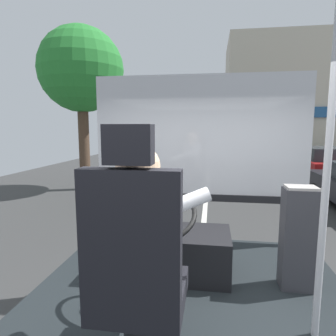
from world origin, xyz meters
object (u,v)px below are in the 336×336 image
Objects in this scene: steering_console at (169,250)px; parked_car_green at (283,154)px; driver_seat at (137,275)px; fare_box at (298,238)px; handrail_pole at (327,165)px; bus_driver at (142,233)px; parked_car_red at (323,163)px; parked_car_white at (265,146)px.

parked_car_green is at bearing 73.48° from steering_console.
steering_console is at bearing -106.52° from parked_car_green.
driver_seat is at bearing -90.00° from steering_console.
driver_seat reaches higher than fare_box.
handrail_pole is (1.05, 0.49, 0.53)m from driver_seat.
bus_driver is at bearing -105.47° from parked_car_green.
fare_box is 0.21× the size of parked_car_green.
driver_seat is at bearing -105.37° from parked_car_green.
handrail_pole is at bearing 24.77° from driver_seat.
steering_console is (0.00, 1.04, -0.55)m from bus_driver.
driver_seat reaches higher than steering_console.
parked_car_green is at bearing 74.63° from driver_seat.
parked_car_red is (4.82, 10.02, -0.32)m from steering_console.
bus_driver is 0.19× the size of parked_car_red.
bus_driver reaches higher than parked_car_green.
bus_driver is 1.17m from handrail_pole.
driver_seat is 0.61× the size of handrail_pole.
driver_seat is 1.77× the size of bus_driver.
handrail_pole reaches higher than parked_car_white.
parked_car_green is 7.32m from parked_car_white.
bus_driver reaches higher than fare_box.
bus_driver is 1.50m from fare_box.
parked_car_green is (4.31, 14.52, -0.35)m from steering_console.
driver_seat is at bearing -113.34° from parked_car_red.
parked_car_green is (4.31, 15.56, -0.90)m from bus_driver.
driver_seat is 1.28m from handrail_pole.
driver_seat is 1.54m from fare_box.
fare_box is 0.22× the size of parked_car_red.
handrail_pole is at bearing -93.58° from fare_box.
parked_car_green is (-0.51, 4.50, -0.03)m from parked_car_red.
handrail_pole is (1.05, 0.37, 0.34)m from bus_driver.
steering_console is 0.26× the size of parked_car_white.
steering_console is 1.26× the size of fare_box.
fare_box is (1.09, 0.97, -0.34)m from bus_driver.
bus_driver reaches higher than parked_car_white.
driver_seat reaches higher than parked_car_red.
driver_seat is 1.23× the size of steering_console.
steering_console is at bearing 147.72° from handrail_pole.
steering_console is 22.32m from parked_car_white.
bus_driver is 23.35m from parked_car_white.
handrail_pole reaches higher than steering_console.
steering_console is at bearing -115.70° from parked_car_red.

